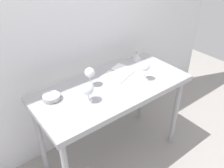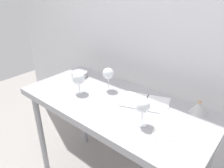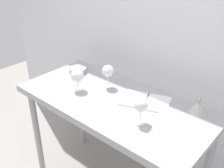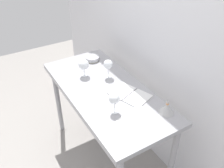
# 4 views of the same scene
# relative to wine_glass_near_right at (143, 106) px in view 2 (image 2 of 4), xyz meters

# --- Properties ---
(back_wall) EXTENTS (3.80, 0.04, 2.60)m
(back_wall) POSITION_rel_wine_glass_near_right_xyz_m (-0.29, 0.59, 0.28)
(back_wall) COLOR silver
(back_wall) RESTS_ON ground_plane
(steel_counter) EXTENTS (1.40, 0.65, 0.90)m
(steel_counter) POSITION_rel_wine_glass_near_right_xyz_m (-0.29, 0.09, -0.23)
(steel_counter) COLOR #9B9BA0
(steel_counter) RESTS_ON ground_plane
(wine_glass_near_right) EXTENTS (0.09, 0.09, 0.17)m
(wine_glass_near_right) POSITION_rel_wine_glass_near_right_xyz_m (0.00, 0.00, 0.00)
(wine_glass_near_right) COLOR white
(wine_glass_near_right) RESTS_ON steel_counter
(wine_glass_near_left) EXTENTS (0.10, 0.10, 0.16)m
(wine_glass_near_left) POSITION_rel_wine_glass_near_right_xyz_m (-0.58, 0.03, -0.01)
(wine_glass_near_left) COLOR white
(wine_glass_near_left) RESTS_ON steel_counter
(wine_glass_far_left) EXTENTS (0.09, 0.09, 0.18)m
(wine_glass_far_left) POSITION_rel_wine_glass_near_right_xyz_m (-0.45, 0.21, 0.01)
(wine_glass_far_left) COLOR white
(wine_glass_far_left) RESTS_ON steel_counter
(open_notebook) EXTENTS (0.38, 0.31, 0.01)m
(open_notebook) POSITION_rel_wine_glass_near_right_xyz_m (-0.11, 0.22, -0.12)
(open_notebook) COLOR silver
(open_notebook) RESTS_ON steel_counter
(tasting_sheet_upper) EXTENTS (0.22, 0.30, 0.00)m
(tasting_sheet_upper) POSITION_rel_wine_glass_near_right_xyz_m (0.14, 0.10, -0.12)
(tasting_sheet_upper) COLOR white
(tasting_sheet_upper) RESTS_ON steel_counter
(tasting_bowl) EXTENTS (0.14, 0.14, 0.04)m
(tasting_bowl) POSITION_rel_wine_glass_near_right_xyz_m (-0.81, 0.23, -0.10)
(tasting_bowl) COLOR #DBCC66
(tasting_bowl) RESTS_ON steel_counter
(decanter_funnel) EXTENTS (0.12, 0.12, 0.13)m
(decanter_funnel) POSITION_rel_wine_glass_near_right_xyz_m (0.21, 0.33, -0.08)
(decanter_funnel) COLOR #B3B3B3
(decanter_funnel) RESTS_ON steel_counter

